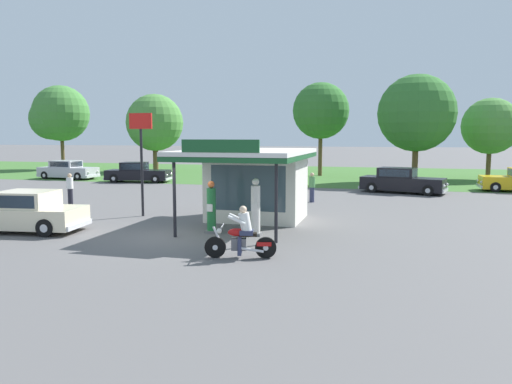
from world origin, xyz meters
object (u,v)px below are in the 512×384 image
at_px(parked_car_second_row_spare, 271,176).
at_px(parked_car_back_row_centre_left, 68,170).
at_px(motorcycle_with_rider, 242,237).
at_px(bystander_chatting_near_pumps, 312,187).
at_px(parked_car_back_row_right, 401,181).
at_px(bystander_strolling_foreground, 70,188).
at_px(gas_pump_offside, 256,209).
at_px(gas_pump_nearside, 211,209).
at_px(featured_classic_sedan, 19,213).
at_px(roadside_pole_sign, 141,146).
at_px(parked_car_back_row_left, 137,173).

relative_size(parked_car_second_row_spare, parked_car_back_row_centre_left, 0.92).
height_order(motorcycle_with_rider, bystander_chatting_near_pumps, bystander_chatting_near_pumps).
height_order(parked_car_second_row_spare, parked_car_back_row_centre_left, parked_car_back_row_centre_left).
height_order(motorcycle_with_rider, parked_car_back_row_right, parked_car_back_row_right).
bearing_deg(bystander_strolling_foreground, gas_pump_offside, -24.54).
height_order(gas_pump_nearside, parked_car_back_row_centre_left, gas_pump_nearside).
xyz_separation_m(parked_car_second_row_spare, bystander_strolling_foreground, (-7.88, -13.08, 0.20)).
height_order(motorcycle_with_rider, featured_classic_sedan, motorcycle_with_rider).
distance_m(gas_pump_nearside, parked_car_second_row_spare, 18.54).
xyz_separation_m(parked_car_back_row_right, roadside_pole_sign, (-11.58, -12.59, 2.45)).
height_order(featured_classic_sedan, roadside_pole_sign, roadside_pole_sign).
bearing_deg(bystander_strolling_foreground, bystander_chatting_near_pumps, 18.79).
xyz_separation_m(parked_car_back_row_left, roadside_pole_sign, (8.40, -14.86, 2.49)).
distance_m(motorcycle_with_rider, parked_car_back_row_centre_left, 31.23).
relative_size(featured_classic_sedan, parked_car_second_row_spare, 1.11).
bearing_deg(bystander_chatting_near_pumps, parked_car_back_row_right, 50.67).
bearing_deg(gas_pump_offside, parked_car_back_row_right, 70.49).
relative_size(motorcycle_with_rider, bystander_strolling_foreground, 1.28).
bearing_deg(motorcycle_with_rider, bystander_strolling_foreground, 144.50).
bearing_deg(roadside_pole_sign, parked_car_second_row_spare, 81.63).
height_order(gas_pump_offside, bystander_strolling_foreground, gas_pump_offside).
bearing_deg(featured_classic_sedan, parked_car_back_row_left, 105.96).
height_order(gas_pump_offside, roadside_pole_sign, roadside_pole_sign).
bearing_deg(parked_car_second_row_spare, gas_pump_nearside, -83.49).
relative_size(motorcycle_with_rider, featured_classic_sedan, 0.39).
height_order(gas_pump_nearside, parked_car_back_row_right, gas_pump_nearside).
bearing_deg(roadside_pole_sign, parked_car_back_row_right, 47.38).
bearing_deg(gas_pump_offside, gas_pump_nearside, -180.00).
xyz_separation_m(gas_pump_offside, parked_car_back_row_centre_left, (-21.61, 18.74, -0.25)).
bearing_deg(parked_car_back_row_right, motorcycle_with_rider, -104.87).
bearing_deg(bystander_chatting_near_pumps, motorcycle_with_rider, -90.62).
relative_size(featured_classic_sedan, parked_car_back_row_centre_left, 1.03).
distance_m(parked_car_second_row_spare, parked_car_back_row_right, 9.76).
xyz_separation_m(featured_classic_sedan, bystander_strolling_foreground, (-2.72, 6.92, 0.18)).
relative_size(parked_car_back_row_centre_left, bystander_strolling_foreground, 3.18).
height_order(parked_car_back_row_right, parked_car_back_row_centre_left, parked_car_back_row_right).
bearing_deg(featured_classic_sedan, gas_pump_nearside, 12.27).
relative_size(parked_car_back_row_left, bystander_chatting_near_pumps, 3.23).
xyz_separation_m(featured_classic_sedan, roadside_pole_sign, (2.87, 4.45, 2.49)).
bearing_deg(featured_classic_sedan, parked_car_back_row_right, 49.69).
height_order(gas_pump_nearside, parked_car_second_row_spare, gas_pump_nearside).
bearing_deg(parked_car_back_row_left, featured_classic_sedan, -74.04).
relative_size(gas_pump_offside, bystander_chatting_near_pumps, 1.29).
relative_size(parked_car_second_row_spare, roadside_pole_sign, 1.05).
relative_size(gas_pump_nearside, parked_car_back_row_left, 0.37).
bearing_deg(bystander_strolling_foreground, motorcycle_with_rider, -35.50).
bearing_deg(roadside_pole_sign, gas_pump_nearside, -33.18).
distance_m(gas_pump_nearside, motorcycle_with_rider, 4.01).
distance_m(gas_pump_nearside, parked_car_back_row_centre_left, 27.32).
bearing_deg(parked_car_back_row_right, parked_car_back_row_left, 173.50).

